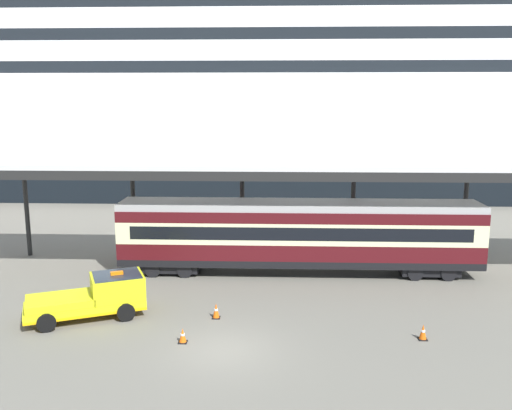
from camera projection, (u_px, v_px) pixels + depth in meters
The scene contains 8 objects.
ground_plane at pixel (224, 350), 21.80m from camera, with size 400.00×400.00×0.00m, color #6A665C.
cruise_ship at pixel (368, 60), 62.22m from camera, with size 145.63×27.46×41.67m.
platform_canopy at pixel (299, 166), 30.81m from camera, with size 40.66×5.76×6.36m.
train_carriage at pixel (299, 234), 31.08m from camera, with size 20.10×2.81×4.11m.
service_truck at pixel (97, 296), 24.99m from camera, with size 5.58×3.90×2.02m.
traffic_cone_near at pixel (216, 311), 24.90m from camera, with size 0.36×0.36×0.70m.
traffic_cone_mid at pixel (183, 336), 22.39m from camera, with size 0.36×0.36×0.60m.
traffic_cone_far at pixel (423, 332), 22.67m from camera, with size 0.36×0.36×0.66m.
Camera 1 is at (2.08, -20.28, 9.71)m, focal length 38.71 mm.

